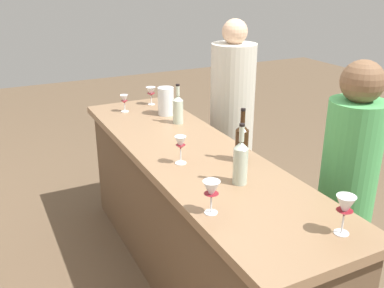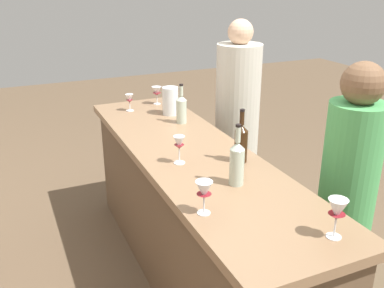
{
  "view_description": "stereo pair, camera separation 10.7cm",
  "coord_description": "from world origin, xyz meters",
  "px_view_note": "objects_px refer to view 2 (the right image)",
  "views": [
    {
      "loc": [
        -2.13,
        1.07,
        1.89
      ],
      "look_at": [
        0.0,
        0.0,
        0.95
      ],
      "focal_mm": 40.71,
      "sensor_mm": 36.0,
      "label": 1
    },
    {
      "loc": [
        -2.18,
        0.97,
        1.89
      ],
      "look_at": [
        0.0,
        0.0,
        0.95
      ],
      "focal_mm": 40.71,
      "sensor_mm": 36.0,
      "label": 2
    }
  ],
  "objects_px": {
    "wine_bottle_second_left_amber_brown": "(241,142)",
    "wine_glass_near_center": "(157,92)",
    "wine_glass_near_left": "(337,211)",
    "wine_glass_far_center": "(204,191)",
    "person_center_guest": "(346,202)",
    "water_pitcher": "(170,101)",
    "wine_glass_far_left": "(179,144)",
    "wine_glass_near_right": "(129,99)",
    "wine_bottle_center_clear_pale": "(181,108)",
    "wine_bottle_leftmost_clear_pale": "(237,162)",
    "person_left_guest": "(237,128)"
  },
  "relations": [
    {
      "from": "wine_glass_near_left",
      "to": "wine_glass_near_center",
      "type": "height_order",
      "value": "wine_glass_near_left"
    },
    {
      "from": "wine_glass_far_left",
      "to": "person_left_guest",
      "type": "xyz_separation_m",
      "value": [
        0.79,
        -0.82,
        -0.28
      ]
    },
    {
      "from": "wine_glass_near_center",
      "to": "water_pitcher",
      "type": "relative_size",
      "value": 0.69
    },
    {
      "from": "wine_bottle_leftmost_clear_pale",
      "to": "person_center_guest",
      "type": "distance_m",
      "value": 0.73
    },
    {
      "from": "wine_glass_near_left",
      "to": "person_center_guest",
      "type": "distance_m",
      "value": 0.77
    },
    {
      "from": "wine_bottle_center_clear_pale",
      "to": "person_center_guest",
      "type": "bearing_deg",
      "value": -154.11
    },
    {
      "from": "wine_glass_far_center",
      "to": "wine_glass_near_right",
      "type": "bearing_deg",
      "value": -4.94
    },
    {
      "from": "wine_glass_far_center",
      "to": "person_left_guest",
      "type": "xyz_separation_m",
      "value": [
        1.34,
        -0.93,
        -0.28
      ]
    },
    {
      "from": "wine_glass_near_left",
      "to": "water_pitcher",
      "type": "distance_m",
      "value": 1.79
    },
    {
      "from": "wine_glass_far_center",
      "to": "water_pitcher",
      "type": "xyz_separation_m",
      "value": [
        1.41,
        -0.39,
        -0.01
      ]
    },
    {
      "from": "wine_bottle_leftmost_clear_pale",
      "to": "wine_glass_far_center",
      "type": "bearing_deg",
      "value": 125.26
    },
    {
      "from": "water_pitcher",
      "to": "person_center_guest",
      "type": "height_order",
      "value": "person_center_guest"
    },
    {
      "from": "wine_bottle_second_left_amber_brown",
      "to": "person_left_guest",
      "type": "height_order",
      "value": "person_left_guest"
    },
    {
      "from": "wine_bottle_second_left_amber_brown",
      "to": "wine_glass_near_center",
      "type": "bearing_deg",
      "value": 1.78
    },
    {
      "from": "wine_glass_near_left",
      "to": "person_center_guest",
      "type": "relative_size",
      "value": 0.12
    },
    {
      "from": "wine_glass_far_left",
      "to": "person_center_guest",
      "type": "height_order",
      "value": "person_center_guest"
    },
    {
      "from": "wine_bottle_leftmost_clear_pale",
      "to": "water_pitcher",
      "type": "height_order",
      "value": "wine_bottle_leftmost_clear_pale"
    },
    {
      "from": "wine_bottle_center_clear_pale",
      "to": "wine_glass_far_center",
      "type": "bearing_deg",
      "value": 161.77
    },
    {
      "from": "wine_glass_far_center",
      "to": "water_pitcher",
      "type": "distance_m",
      "value": 1.46
    },
    {
      "from": "water_pitcher",
      "to": "person_left_guest",
      "type": "xyz_separation_m",
      "value": [
        -0.07,
        -0.54,
        -0.27
      ]
    },
    {
      "from": "wine_bottle_leftmost_clear_pale",
      "to": "person_left_guest",
      "type": "distance_m",
      "value": 1.36
    },
    {
      "from": "wine_glass_near_left",
      "to": "wine_glass_far_left",
      "type": "relative_size",
      "value": 1.07
    },
    {
      "from": "wine_glass_near_right",
      "to": "wine_glass_far_left",
      "type": "height_order",
      "value": "wine_glass_far_left"
    },
    {
      "from": "wine_bottle_leftmost_clear_pale",
      "to": "wine_glass_near_center",
      "type": "height_order",
      "value": "wine_bottle_leftmost_clear_pale"
    },
    {
      "from": "wine_bottle_leftmost_clear_pale",
      "to": "wine_glass_near_right",
      "type": "height_order",
      "value": "wine_bottle_leftmost_clear_pale"
    },
    {
      "from": "wine_glass_far_center",
      "to": "person_center_guest",
      "type": "height_order",
      "value": "person_center_guest"
    },
    {
      "from": "wine_glass_near_center",
      "to": "wine_glass_near_right",
      "type": "xyz_separation_m",
      "value": [
        -0.09,
        0.25,
        -0.01
      ]
    },
    {
      "from": "wine_bottle_center_clear_pale",
      "to": "wine_glass_near_center",
      "type": "distance_m",
      "value": 0.52
    },
    {
      "from": "wine_glass_near_center",
      "to": "person_center_guest",
      "type": "distance_m",
      "value": 1.72
    },
    {
      "from": "wine_bottle_second_left_amber_brown",
      "to": "wine_glass_far_center",
      "type": "relative_size",
      "value": 1.96
    },
    {
      "from": "wine_bottle_second_left_amber_brown",
      "to": "wine_glass_near_left",
      "type": "bearing_deg",
      "value": 177.58
    },
    {
      "from": "wine_glass_near_left",
      "to": "wine_glass_near_right",
      "type": "xyz_separation_m",
      "value": [
        1.99,
        0.26,
        -0.03
      ]
    },
    {
      "from": "wine_bottle_center_clear_pale",
      "to": "water_pitcher",
      "type": "bearing_deg",
      "value": -0.83
    },
    {
      "from": "wine_bottle_center_clear_pale",
      "to": "wine_glass_near_right",
      "type": "distance_m",
      "value": 0.5
    },
    {
      "from": "person_center_guest",
      "to": "wine_glass_near_center",
      "type": "bearing_deg",
      "value": -65.34
    },
    {
      "from": "water_pitcher",
      "to": "person_center_guest",
      "type": "xyz_separation_m",
      "value": [
        -1.31,
        -0.53,
        -0.3
      ]
    },
    {
      "from": "wine_glass_near_center",
      "to": "wine_glass_near_right",
      "type": "height_order",
      "value": "wine_glass_near_center"
    },
    {
      "from": "person_left_guest",
      "to": "person_center_guest",
      "type": "distance_m",
      "value": 1.25
    },
    {
      "from": "wine_glass_near_left",
      "to": "water_pitcher",
      "type": "bearing_deg",
      "value": 0.12
    },
    {
      "from": "wine_glass_near_left",
      "to": "wine_glass_far_center",
      "type": "distance_m",
      "value": 0.55
    },
    {
      "from": "wine_bottle_leftmost_clear_pale",
      "to": "wine_glass_far_left",
      "type": "bearing_deg",
      "value": 24.46
    },
    {
      "from": "water_pitcher",
      "to": "person_left_guest",
      "type": "height_order",
      "value": "person_left_guest"
    },
    {
      "from": "person_left_guest",
      "to": "wine_glass_near_center",
      "type": "bearing_deg",
      "value": -16.66
    },
    {
      "from": "wine_bottle_second_left_amber_brown",
      "to": "wine_glass_far_left",
      "type": "bearing_deg",
      "value": 69.94
    },
    {
      "from": "wine_glass_far_left",
      "to": "person_left_guest",
      "type": "height_order",
      "value": "person_left_guest"
    },
    {
      "from": "wine_bottle_center_clear_pale",
      "to": "wine_glass_near_center",
      "type": "relative_size",
      "value": 1.96
    },
    {
      "from": "wine_glass_near_right",
      "to": "person_center_guest",
      "type": "relative_size",
      "value": 0.09
    },
    {
      "from": "wine_glass_far_left",
      "to": "wine_glass_near_left",
      "type": "bearing_deg",
      "value": -162.76
    },
    {
      "from": "wine_glass_far_left",
      "to": "wine_glass_far_center",
      "type": "height_order",
      "value": "wine_glass_far_left"
    },
    {
      "from": "wine_bottle_center_clear_pale",
      "to": "water_pitcher",
      "type": "distance_m",
      "value": 0.22
    }
  ]
}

